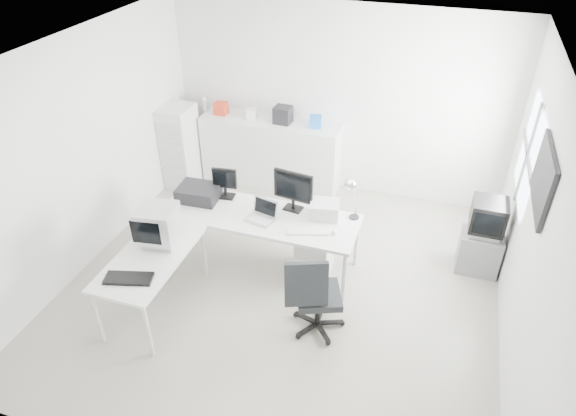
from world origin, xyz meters
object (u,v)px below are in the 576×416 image
(tv_cabinet, at_px, (479,251))
(lcd_monitor_small, at_px, (225,184))
(inkjet_printer, at_px, (199,193))
(crt_tv, at_px, (488,218))
(drawer_pedestal, at_px, (315,253))
(sideboard, at_px, (271,153))
(laser_printer, at_px, (324,209))
(filing_cabinet, at_px, (180,146))
(crt_monitor, at_px, (158,225))
(office_chair, at_px, (319,292))
(lcd_monitor_large, at_px, (293,191))
(main_desk, at_px, (260,240))
(laptop, at_px, (260,213))
(side_desk, at_px, (155,282))

(tv_cabinet, bearing_deg, lcd_monitor_small, -170.91)
(inkjet_printer, bearing_deg, crt_tv, 7.49)
(drawer_pedestal, height_order, sideboard, sideboard)
(laser_printer, distance_m, filing_cabinet, 2.93)
(drawer_pedestal, xyz_separation_m, crt_monitor, (-1.55, -0.90, 0.69))
(lcd_monitor_small, relative_size, laser_printer, 1.15)
(laser_printer, xyz_separation_m, office_chair, (0.23, -1.05, -0.33))
(sideboard, bearing_deg, lcd_monitor_large, -61.89)
(main_desk, xyz_separation_m, inkjet_printer, (-0.85, 0.10, 0.46))
(filing_cabinet, bearing_deg, laptop, -39.55)
(side_desk, distance_m, laptop, 1.43)
(lcd_monitor_small, height_order, filing_cabinet, filing_cabinet)
(drawer_pedestal, distance_m, lcd_monitor_small, 1.42)
(lcd_monitor_small, height_order, lcd_monitor_large, lcd_monitor_large)
(lcd_monitor_small, height_order, crt_tv, lcd_monitor_small)
(side_desk, height_order, laser_printer, laser_printer)
(main_desk, bearing_deg, laser_printer, 16.35)
(lcd_monitor_large, bearing_deg, sideboard, 125.71)
(lcd_monitor_large, height_order, office_chair, lcd_monitor_large)
(main_desk, bearing_deg, crt_tv, 16.13)
(side_desk, relative_size, sideboard, 0.65)
(crt_monitor, bearing_deg, laser_printer, 25.28)
(lcd_monitor_large, distance_m, sideboard, 1.97)
(laser_printer, height_order, tv_cabinet, laser_printer)
(crt_monitor, bearing_deg, side_desk, -98.49)
(laser_printer, bearing_deg, laptop, -166.48)
(laser_printer, height_order, filing_cabinet, filing_cabinet)
(drawer_pedestal, bearing_deg, main_desk, -175.91)
(lcd_monitor_small, height_order, office_chair, lcd_monitor_small)
(laptop, bearing_deg, drawer_pedestal, 26.43)
(drawer_pedestal, xyz_separation_m, lcd_monitor_large, (-0.35, 0.20, 0.71))
(drawer_pedestal, bearing_deg, sideboard, 123.54)
(tv_cabinet, distance_m, filing_cabinet, 4.58)
(laptop, bearing_deg, lcd_monitor_small, 163.18)
(tv_cabinet, bearing_deg, crt_tv, 0.00)
(lcd_monitor_large, distance_m, crt_tv, 2.34)
(laptop, distance_m, tv_cabinet, 2.77)
(laptop, bearing_deg, sideboard, 119.88)
(filing_cabinet, bearing_deg, lcd_monitor_small, -43.07)
(laptop, bearing_deg, office_chair, -24.68)
(drawer_pedestal, distance_m, lcd_monitor_large, 0.82)
(crt_monitor, distance_m, filing_cabinet, 2.58)
(laser_printer, height_order, sideboard, sideboard)
(filing_cabinet, bearing_deg, side_desk, -68.32)
(side_desk, xyz_separation_m, drawer_pedestal, (1.55, 1.15, -0.08))
(drawer_pedestal, relative_size, tv_cabinet, 1.11)
(crt_monitor, distance_m, crt_tv, 3.83)
(laptop, xyz_separation_m, crt_monitor, (-0.90, -0.75, 0.14))
(laser_printer, bearing_deg, sideboard, 116.10)
(crt_tv, bearing_deg, sideboard, 159.57)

